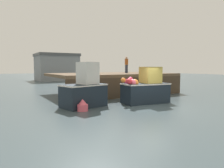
{
  "coord_description": "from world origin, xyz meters",
  "views": [
    {
      "loc": [
        -8.85,
        -10.01,
        2.55
      ],
      "look_at": [
        -0.24,
        4.64,
        1.17
      ],
      "focal_mm": 33.43,
      "sensor_mm": 36.0,
      "label": 1
    }
  ],
  "objects_px": {
    "fishing_boat_near_left": "(84,91)",
    "dockworker": "(126,65)",
    "mooring_buoy_foreground": "(83,106)",
    "fishing_boat_near_right": "(145,89)"
  },
  "relations": [
    {
      "from": "fishing_boat_near_left",
      "to": "dockworker",
      "type": "distance_m",
      "value": 8.98
    },
    {
      "from": "fishing_boat_near_left",
      "to": "mooring_buoy_foreground",
      "type": "height_order",
      "value": "fishing_boat_near_left"
    },
    {
      "from": "fishing_boat_near_left",
      "to": "fishing_boat_near_right",
      "type": "relative_size",
      "value": 0.87
    },
    {
      "from": "fishing_boat_near_right",
      "to": "dockworker",
      "type": "distance_m",
      "value": 7.07
    },
    {
      "from": "dockworker",
      "to": "mooring_buoy_foreground",
      "type": "relative_size",
      "value": 2.39
    },
    {
      "from": "fishing_boat_near_right",
      "to": "dockworker",
      "type": "bearing_deg",
      "value": 67.09
    },
    {
      "from": "fishing_boat_near_right",
      "to": "mooring_buoy_foreground",
      "type": "xyz_separation_m",
      "value": [
        -4.92,
        -0.28,
        -0.69
      ]
    },
    {
      "from": "dockworker",
      "to": "fishing_boat_near_left",
      "type": "bearing_deg",
      "value": -142.19
    },
    {
      "from": "dockworker",
      "to": "mooring_buoy_foreground",
      "type": "bearing_deg",
      "value": -139.04
    },
    {
      "from": "fishing_boat_near_left",
      "to": "fishing_boat_near_right",
      "type": "xyz_separation_m",
      "value": [
        4.3,
        -0.9,
        -0.05
      ]
    }
  ]
}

